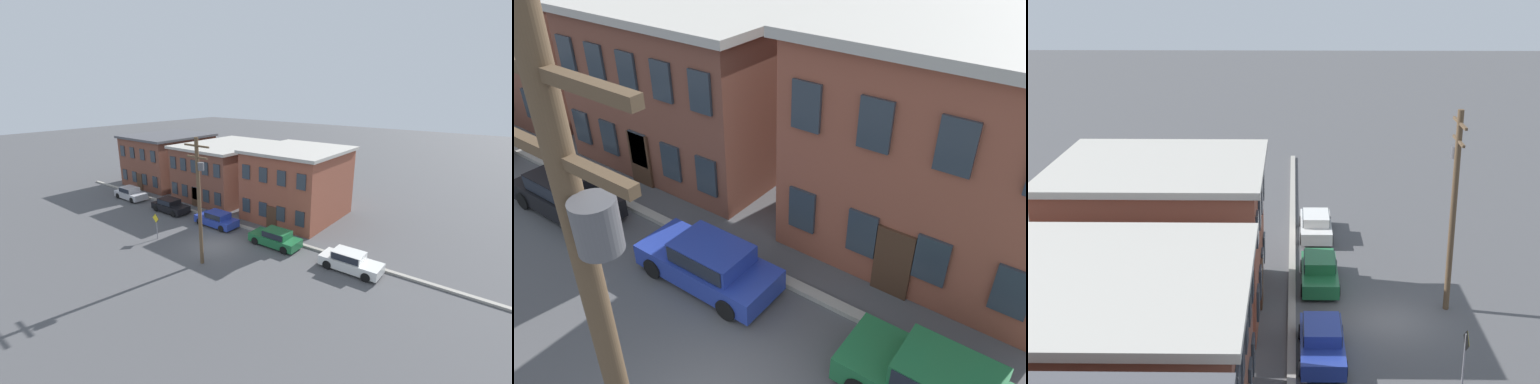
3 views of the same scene
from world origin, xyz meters
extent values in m
cube|color=#9E998E|center=(0.00, 4.50, 0.08)|extent=(56.00, 0.36, 0.16)
cube|color=brown|center=(-19.60, 10.90, 3.22)|extent=(8.81, 9.80, 6.44)
cube|color=#2D3842|center=(-16.30, 5.94, 1.61)|extent=(0.90, 0.10, 1.40)
cube|color=brown|center=(-9.01, 11.57, 3.06)|extent=(8.72, 11.13, 6.13)
cube|color=#2D3842|center=(-12.50, 5.94, 1.53)|extent=(0.90, 0.10, 1.40)
cube|color=#2D3842|center=(-12.50, 5.94, 4.60)|extent=(0.90, 0.10, 1.40)
cube|color=#2D3842|center=(-10.75, 5.94, 1.53)|extent=(0.90, 0.10, 1.40)
cube|color=#2D3842|center=(-10.75, 5.94, 4.60)|extent=(0.90, 0.10, 1.40)
cube|color=#2D3842|center=(-9.01, 5.94, 1.53)|extent=(0.90, 0.10, 1.40)
cube|color=#2D3842|center=(-9.01, 5.94, 4.60)|extent=(0.90, 0.10, 1.40)
cube|color=#2D3842|center=(-7.26, 5.94, 1.53)|extent=(0.90, 0.10, 1.40)
cube|color=#2D3842|center=(-7.26, 5.94, 4.60)|extent=(0.90, 0.10, 1.40)
cube|color=#2D3842|center=(-5.52, 5.94, 1.53)|extent=(0.90, 0.10, 1.40)
cube|color=#2D3842|center=(-5.52, 5.94, 4.60)|extent=(0.90, 0.10, 1.40)
cube|color=#472D1E|center=(-9.01, 5.94, 1.10)|extent=(1.10, 0.10, 2.20)
cube|color=brown|center=(1.50, 10.52, 3.39)|extent=(8.17, 9.04, 6.77)
cube|color=#B7B2A8|center=(1.50, 10.52, 6.92)|extent=(8.67, 9.54, 0.30)
cube|color=#2D3842|center=(-1.57, 5.94, 1.69)|extent=(0.90, 0.10, 1.40)
cube|color=#2D3842|center=(-1.57, 5.94, 5.08)|extent=(0.90, 0.10, 1.40)
cube|color=#2D3842|center=(0.48, 5.94, 1.69)|extent=(0.90, 0.10, 1.40)
cube|color=#2D3842|center=(0.48, 5.94, 5.08)|extent=(0.90, 0.10, 1.40)
cube|color=#2D3842|center=(2.52, 5.94, 1.69)|extent=(0.90, 0.10, 1.40)
cube|color=#2D3842|center=(2.52, 5.94, 5.08)|extent=(0.90, 0.10, 1.40)
cube|color=#2D3842|center=(4.56, 5.94, 1.69)|extent=(0.90, 0.10, 1.40)
cube|color=#472D1E|center=(1.50, 5.94, 1.10)|extent=(1.10, 0.10, 2.20)
cube|color=black|center=(-9.74, 3.04, 0.53)|extent=(4.40, 1.80, 0.70)
cube|color=black|center=(-9.94, 3.04, 1.15)|extent=(2.20, 1.51, 0.55)
cube|color=#1E232D|center=(-9.94, 3.04, 1.15)|extent=(2.02, 1.58, 0.48)
cylinder|color=black|center=(-8.29, 3.89, 0.33)|extent=(0.66, 0.22, 0.66)
cylinder|color=black|center=(-8.29, 2.19, 0.33)|extent=(0.66, 0.22, 0.66)
cylinder|color=black|center=(-11.19, 3.89, 0.33)|extent=(0.66, 0.22, 0.66)
cylinder|color=black|center=(-11.19, 2.19, 0.33)|extent=(0.66, 0.22, 0.66)
cube|color=#233899|center=(-3.10, 3.24, 0.53)|extent=(4.40, 1.80, 0.70)
cube|color=#233899|center=(-2.90, 3.24, 1.15)|extent=(2.20, 1.51, 0.55)
cube|color=#1E232D|center=(-2.90, 3.24, 1.15)|extent=(2.02, 1.58, 0.48)
cylinder|color=black|center=(-4.55, 2.39, 0.33)|extent=(0.66, 0.22, 0.66)
cylinder|color=black|center=(-4.55, 4.09, 0.33)|extent=(0.66, 0.22, 0.66)
cylinder|color=black|center=(-1.65, 2.39, 0.33)|extent=(0.66, 0.22, 0.66)
cylinder|color=black|center=(-1.65, 4.09, 0.33)|extent=(0.66, 0.22, 0.66)
cube|color=#1E6638|center=(4.08, 3.11, 1.15)|extent=(2.20, 1.51, 0.55)
cube|color=#1E232D|center=(4.08, 3.11, 1.15)|extent=(2.02, 1.58, 0.48)
cylinder|color=black|center=(2.43, 3.96, 0.33)|extent=(0.66, 0.22, 0.66)
cube|color=brown|center=(1.26, -2.79, 8.97)|extent=(2.40, 0.12, 0.12)
cube|color=brown|center=(1.26, -2.79, 8.17)|extent=(2.00, 0.12, 0.12)
cylinder|color=#515156|center=(1.61, -2.79, 7.57)|extent=(0.44, 0.44, 0.55)
camera|label=1|loc=(18.88, -18.71, 12.69)|focal=24.00mm
camera|label=2|loc=(5.10, -4.86, 10.27)|focal=35.00mm
camera|label=3|loc=(-29.15, 4.45, 15.80)|focal=50.00mm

